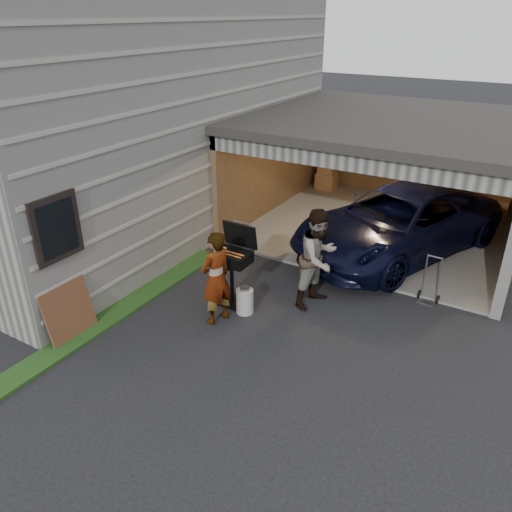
# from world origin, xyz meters

# --- Properties ---
(ground) EXTENTS (80.00, 80.00, 0.00)m
(ground) POSITION_xyz_m (0.00, 0.00, 0.00)
(ground) COLOR black
(ground) RESTS_ON ground
(house) EXTENTS (7.00, 11.00, 5.50)m
(house) POSITION_xyz_m (-6.00, 4.00, 2.75)
(house) COLOR #474744
(house) RESTS_ON ground
(groundcover_strip) EXTENTS (0.50, 8.00, 0.06)m
(groundcover_strip) POSITION_xyz_m (-2.25, -1.00, 0.03)
(groundcover_strip) COLOR #193814
(groundcover_strip) RESTS_ON ground
(garage) EXTENTS (6.80, 6.30, 2.90)m
(garage) POSITION_xyz_m (0.76, 6.79, 1.87)
(garage) COLOR #605E59
(garage) RESTS_ON ground
(minivan) EXTENTS (4.24, 5.87, 1.48)m
(minivan) POSITION_xyz_m (1.45, 5.21, 0.74)
(minivan) COLOR black
(minivan) RESTS_ON ground
(woman) EXTENTS (0.57, 0.73, 1.77)m
(woman) POSITION_xyz_m (-0.50, 0.79, 0.89)
(woman) COLOR #99A1C0
(woman) RESTS_ON ground
(man) EXTENTS (0.94, 1.09, 1.94)m
(man) POSITION_xyz_m (0.80, 2.31, 0.97)
(man) COLOR #50311F
(man) RESTS_ON ground
(bbq_grill) EXTENTS (0.71, 0.62, 1.58)m
(bbq_grill) POSITION_xyz_m (-0.60, 1.48, 0.94)
(bbq_grill) COLOR black
(bbq_grill) RESTS_ON ground
(propane_tank) EXTENTS (0.39, 0.39, 0.49)m
(propane_tank) POSITION_xyz_m (-0.21, 1.29, 0.24)
(propane_tank) COLOR beige
(propane_tank) RESTS_ON ground
(plywood_panel) EXTENTS (0.26, 0.94, 1.03)m
(plywood_panel) POSITION_xyz_m (-2.40, -0.92, 0.52)
(plywood_panel) COLOR brown
(plywood_panel) RESTS_ON ground
(hand_truck) EXTENTS (0.41, 0.31, 0.98)m
(hand_truck) POSITION_xyz_m (2.67, 3.47, 0.19)
(hand_truck) COLOR slate
(hand_truck) RESTS_ON ground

